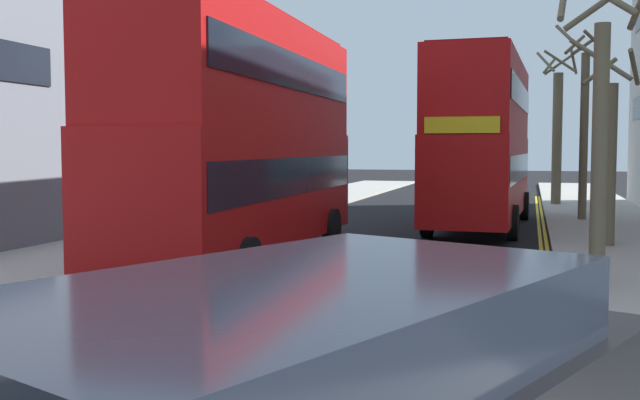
# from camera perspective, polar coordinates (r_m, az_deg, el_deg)

# --- Properties ---
(sidewalk_left) EXTENTS (4.00, 80.00, 0.14)m
(sidewalk_left) POSITION_cam_1_polar(r_m,az_deg,el_deg) (20.37, -15.39, -3.55)
(sidewalk_left) COLOR #ADA89E
(sidewalk_left) RESTS_ON ground
(kerb_line_outer) EXTENTS (0.10, 56.00, 0.01)m
(kerb_line_outer) POSITION_cam_1_polar(r_m,az_deg,el_deg) (15.54, 17.17, -6.15)
(kerb_line_outer) COLOR yellow
(kerb_line_outer) RESTS_ON ground
(kerb_line_inner) EXTENTS (0.10, 56.00, 0.01)m
(kerb_line_inner) POSITION_cam_1_polar(r_m,az_deg,el_deg) (15.54, 16.58, -6.14)
(kerb_line_inner) COLOR yellow
(kerb_line_inner) RESTS_ON ground
(double_decker_bus_away) EXTENTS (2.94, 10.85, 5.64)m
(double_decker_bus_away) POSITION_cam_1_polar(r_m,az_deg,el_deg) (17.55, -5.68, 5.07)
(double_decker_bus_away) COLOR #B20F0F
(double_decker_bus_away) RESTS_ON ground
(double_decker_bus_oncoming) EXTENTS (3.10, 10.89, 5.64)m
(double_decker_bus_oncoming) POSITION_cam_1_polar(r_m,az_deg,el_deg) (25.90, 12.14, 4.64)
(double_decker_bus_oncoming) COLOR #B20F0F
(double_decker_bus_oncoming) RESTS_ON ground
(street_tree_near) EXTENTS (1.84, 1.85, 5.34)m
(street_tree_near) POSITION_cam_1_polar(r_m,az_deg,el_deg) (20.99, 20.96, 3.16)
(street_tree_near) COLOR #6B6047
(street_tree_near) RESTS_ON sidewalk_right
(street_tree_mid) EXTENTS (1.83, 1.71, 6.88)m
(street_tree_mid) POSITION_cam_1_polar(r_m,az_deg,el_deg) (35.84, 17.45, 4.91)
(street_tree_mid) COLOR #6B6047
(street_tree_mid) RESTS_ON sidewalk_right
(street_tree_far) EXTENTS (1.76, 1.76, 5.81)m
(street_tree_far) POSITION_cam_1_polar(r_m,az_deg,el_deg) (14.67, 20.34, 5.27)
(street_tree_far) COLOR #6B6047
(street_tree_far) RESTS_ON sidewalk_right
(street_tree_distant) EXTENTS (1.79, 1.79, 6.92)m
(street_tree_distant) POSITION_cam_1_polar(r_m,az_deg,el_deg) (28.41, 19.27, 5.57)
(street_tree_distant) COLOR #6B6047
(street_tree_distant) RESTS_ON sidewalk_right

